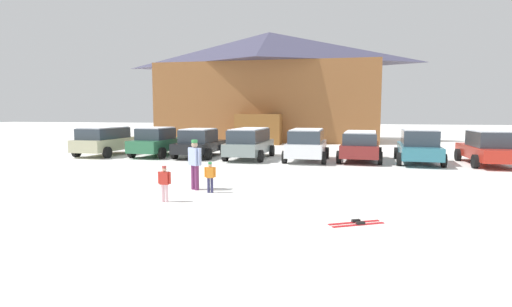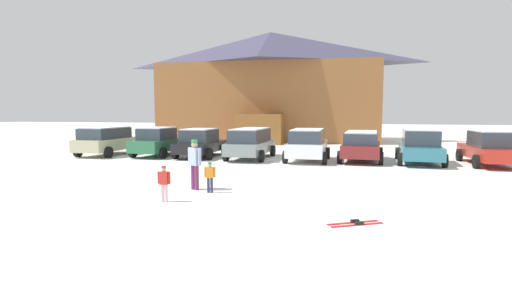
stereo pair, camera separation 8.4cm
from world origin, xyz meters
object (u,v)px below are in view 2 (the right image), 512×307
at_px(parked_green_coupe, 158,142).
at_px(parked_white_suv, 308,144).
at_px(skier_child_in_orange_jacket, 210,175).
at_px(parked_maroon_van, 361,145).
at_px(parked_teal_hatchback, 420,146).
at_px(pair_of_skis, 356,223).
at_px(parked_grey_wagon, 250,142).
at_px(parked_red_sedan, 490,148).
at_px(skier_adult_in_blue_parka, 195,162).
at_px(skier_child_in_red_jacket, 164,182).
at_px(ski_lodge, 271,86).
at_px(parked_black_sedan, 200,143).
at_px(parked_beige_suv, 106,140).

height_order(parked_green_coupe, parked_white_suv, parked_green_coupe).
bearing_deg(skier_child_in_orange_jacket, parked_white_suv, 76.09).
relative_size(parked_green_coupe, parked_maroon_van, 0.92).
xyz_separation_m(parked_teal_hatchback, pair_of_skis, (-3.34, -12.09, -0.84)).
bearing_deg(pair_of_skis, parked_grey_wagon, 114.29).
height_order(parked_teal_hatchback, skier_child_in_orange_jacket, parked_teal_hatchback).
bearing_deg(parked_red_sedan, skier_child_in_orange_jacket, -139.79).
bearing_deg(skier_adult_in_blue_parka, parked_teal_hatchback, 46.81).
distance_m(skier_adult_in_blue_parka, pair_of_skis, 6.05).
xyz_separation_m(skier_adult_in_blue_parka, pair_of_skis, (5.15, -3.04, -0.92)).
bearing_deg(pair_of_skis, skier_child_in_red_jacket, 168.05).
bearing_deg(parked_maroon_van, parked_green_coupe, -179.19).
bearing_deg(skier_child_in_orange_jacket, parked_teal_hatchback, 50.24).
height_order(parked_maroon_van, parked_teal_hatchback, parked_teal_hatchback).
xyz_separation_m(parked_green_coupe, parked_red_sedan, (17.53, -0.18, 0.00)).
distance_m(ski_lodge, parked_grey_wagon, 15.66).
bearing_deg(parked_red_sedan, pair_of_skis, -118.53).
distance_m(parked_black_sedan, parked_maroon_van, 8.93).
xyz_separation_m(parked_black_sedan, parked_red_sedan, (14.93, -0.22, 0.03)).
height_order(parked_green_coupe, skier_child_in_orange_jacket, parked_green_coupe).
height_order(parked_teal_hatchback, skier_adult_in_blue_parka, parked_teal_hatchback).
bearing_deg(parked_green_coupe, parked_black_sedan, 0.78).
height_order(parked_maroon_van, pair_of_skis, parked_maroon_van).
distance_m(parked_grey_wagon, parked_red_sedan, 11.95).
xyz_separation_m(parked_black_sedan, parked_maroon_van, (8.92, 0.13, 0.03)).
bearing_deg(ski_lodge, parked_black_sedan, -94.66).
bearing_deg(parked_grey_wagon, skier_adult_in_blue_parka, -88.10).
distance_m(parked_black_sedan, parked_white_suv, 6.19).
height_order(parked_green_coupe, parked_maroon_van, parked_green_coupe).
height_order(parked_teal_hatchback, skier_child_in_red_jacket, parked_teal_hatchback).
distance_m(skier_child_in_orange_jacket, skier_child_in_red_jacket, 1.76).
distance_m(parked_red_sedan, skier_child_in_orange_jacket, 14.40).
height_order(skier_child_in_red_jacket, skier_adult_in_blue_parka, skier_adult_in_blue_parka).
height_order(parked_beige_suv, parked_maroon_van, parked_beige_suv).
height_order(ski_lodge, parked_white_suv, ski_lodge).
height_order(parked_white_suv, skier_adult_in_blue_parka, parked_white_suv).
bearing_deg(skier_adult_in_blue_parka, parked_green_coupe, 122.85).
distance_m(parked_white_suv, pair_of_skis, 11.91).
xyz_separation_m(ski_lodge, parked_teal_hatchback, (10.56, -15.00, -4.09)).
xyz_separation_m(parked_beige_suv, parked_black_sedan, (5.80, 0.40, -0.09)).
bearing_deg(skier_child_in_orange_jacket, parked_red_sedan, 40.21).
height_order(parked_green_coupe, parked_red_sedan, parked_red_sedan).
xyz_separation_m(parked_green_coupe, skier_child_in_red_jacket, (5.70, -11.02, -0.26)).
xyz_separation_m(parked_green_coupe, parked_black_sedan, (2.60, 0.04, -0.03)).
xyz_separation_m(parked_beige_suv, skier_adult_in_blue_parka, (9.09, -8.74, 0.03)).
height_order(parked_black_sedan, skier_child_in_red_jacket, parked_black_sedan).
relative_size(parked_maroon_van, skier_child_in_red_jacket, 4.31).
distance_m(ski_lodge, pair_of_skis, 28.46).
xyz_separation_m(ski_lodge, parked_beige_suv, (-7.02, -15.30, -4.04)).
bearing_deg(skier_adult_in_blue_parka, parked_beige_suv, 136.11).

